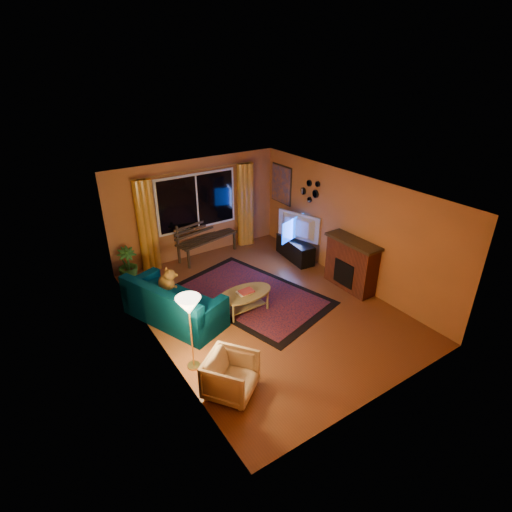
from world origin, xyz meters
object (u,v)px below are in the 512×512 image
floor_lamp (191,334)px  coffee_table (245,302)px  bench (208,247)px  sofa (174,301)px  armchair (231,374)px  tv_console (295,249)px

floor_lamp → coffee_table: size_ratio=1.13×
bench → sofa: 2.83m
sofa → coffee_table: size_ratio=1.73×
sofa → floor_lamp: 1.49m
armchair → bench: bearing=30.2°
floor_lamp → coffee_table: floor_lamp is taller
bench → armchair: (-1.88, -4.43, 0.11)m
bench → sofa: (-1.83, -2.15, 0.16)m
tv_console → bench: bearing=149.2°
bench → floor_lamp: size_ratio=1.25×
sofa → floor_lamp: floor_lamp is taller
floor_lamp → tv_console: (3.92, 2.23, -0.42)m
bench → floor_lamp: bearing=-132.6°
tv_console → armchair: bearing=-134.1°
sofa → coffee_table: sofa is taller
bench → sofa: sofa is taller
sofa → armchair: bearing=-113.0°
floor_lamp → tv_console: bearing=29.6°
bench → tv_console: (1.80, -1.36, 0.00)m
floor_lamp → coffee_table: (1.59, 0.91, -0.46)m
coffee_table → tv_console: 2.68m
bench → floor_lamp: (-2.12, -3.58, 0.42)m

